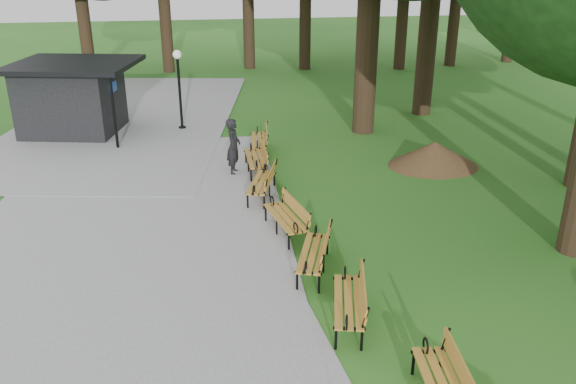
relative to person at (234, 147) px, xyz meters
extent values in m
plane|color=#27661D|center=(1.03, -7.23, -0.86)|extent=(100.00, 100.00, 0.00)
cube|color=gray|center=(-2.97, -4.23, -0.83)|extent=(12.00, 38.00, 0.06)
imported|color=black|center=(0.00, 0.00, 0.00)|extent=(0.54, 0.71, 1.72)
cylinder|color=black|center=(-1.62, 5.11, 0.49)|extent=(0.10, 0.10, 2.71)
sphere|color=white|center=(-1.62, 5.11, 1.95)|extent=(0.32, 0.32, 0.32)
cone|color=#47301C|center=(6.26, -0.28, -0.46)|extent=(2.40, 2.40, 0.79)
cylinder|color=black|center=(5.08, 3.73, 3.00)|extent=(0.80, 0.80, 7.73)
cylinder|color=black|center=(8.20, 5.91, 3.52)|extent=(0.76, 0.76, 8.76)
camera|label=1|loc=(-1.01, -16.93, 5.51)|focal=36.82mm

